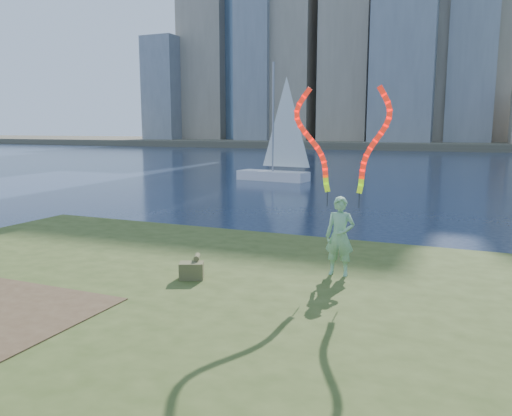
% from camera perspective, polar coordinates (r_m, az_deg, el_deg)
% --- Properties ---
extents(ground, '(320.00, 320.00, 0.00)m').
position_cam_1_polar(ground, '(10.10, -5.45, -12.11)').
color(ground, '#19253F').
rests_on(ground, ground).
extents(grassy_knoll, '(20.00, 18.00, 0.80)m').
position_cam_1_polar(grassy_knoll, '(8.19, -13.44, -15.01)').
color(grassy_knoll, '#374619').
rests_on(grassy_knoll, ground).
extents(far_shore, '(320.00, 40.00, 1.20)m').
position_cam_1_polar(far_shore, '(103.40, 20.72, 6.86)').
color(far_shore, '#514C3C').
rests_on(far_shore, ground).
extents(woman_with_ribbons, '(2.02, 0.39, 3.94)m').
position_cam_1_polar(woman_with_ribbons, '(9.75, 9.75, 0.58)').
color(woman_with_ribbons, '#23772D').
rests_on(woman_with_ribbons, grassy_knoll).
extents(canvas_bag, '(0.54, 0.61, 0.43)m').
position_cam_1_polar(canvas_bag, '(9.68, -7.33, -7.00)').
color(canvas_bag, brown).
rests_on(canvas_bag, grassy_knoll).
extents(sailboat, '(5.43, 2.28, 8.14)m').
position_cam_1_polar(sailboat, '(34.90, 2.35, 5.43)').
color(sailboat, white).
rests_on(sailboat, ground).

